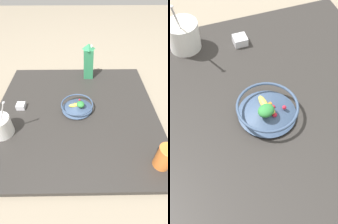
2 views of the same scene
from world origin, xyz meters
The scene contains 7 objects.
ground_plane centered at (0.00, 0.00, 0.00)m, with size 6.00×6.00×0.00m, color gray.
countertop centered at (0.00, 0.00, 0.02)m, with size 1.10×1.10×0.03m.
fruit_bowl centered at (0.01, -0.01, 0.07)m, with size 0.22×0.22×0.08m.
milk_carton centered at (0.43, -0.10, 0.18)m, with size 0.08×0.08×0.29m.
yogurt_tub centered at (-0.19, 0.44, 0.10)m, with size 0.13×0.16×0.27m.
drinking_cup centered at (-0.41, -0.45, 0.11)m, with size 0.09×0.09×0.14m.
spice_jar centered at (0.04, 0.38, 0.05)m, with size 0.06×0.06×0.03m.
Camera 1 is at (-0.87, -0.04, 0.87)m, focal length 28.00 mm.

